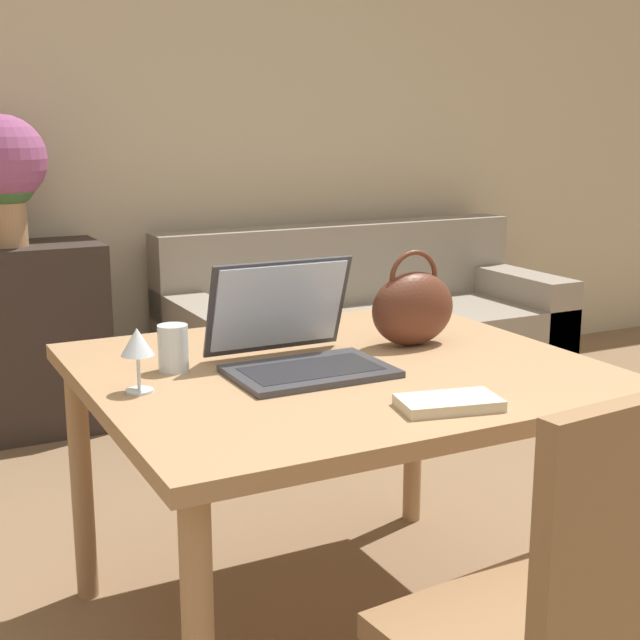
# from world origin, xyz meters

# --- Properties ---
(wall_back) EXTENTS (10.00, 0.06, 2.70)m
(wall_back) POSITION_xyz_m (0.00, 2.83, 1.35)
(wall_back) COLOR beige
(wall_back) RESTS_ON ground_plane
(dining_table) EXTENTS (1.22, 1.09, 0.74)m
(dining_table) POSITION_xyz_m (-0.01, 0.55, 0.66)
(dining_table) COLOR #A87F56
(dining_table) RESTS_ON ground_plane
(chair) EXTENTS (0.48, 0.48, 0.94)m
(chair) POSITION_xyz_m (-0.04, -0.33, 0.51)
(chair) COLOR olive
(chair) RESTS_ON ground_plane
(couch) EXTENTS (1.95, 0.81, 0.82)m
(couch) POSITION_xyz_m (1.11, 2.35, 0.29)
(couch) COLOR gray
(couch) RESTS_ON ground_plane
(laptop) EXTENTS (0.38, 0.36, 0.26)m
(laptop) POSITION_xyz_m (-0.11, 0.59, 0.81)
(laptop) COLOR #38383D
(laptop) RESTS_ON dining_table
(drinking_glass) EXTENTS (0.07, 0.07, 0.11)m
(drinking_glass) POSITION_xyz_m (-0.39, 0.69, 0.79)
(drinking_glass) COLOR silver
(drinking_glass) RESTS_ON dining_table
(wine_glass) EXTENTS (0.07, 0.07, 0.15)m
(wine_glass) POSITION_xyz_m (-0.51, 0.56, 0.85)
(wine_glass) COLOR silver
(wine_glass) RESTS_ON dining_table
(handbag) EXTENTS (0.24, 0.13, 0.26)m
(handbag) POSITION_xyz_m (0.27, 0.64, 0.84)
(handbag) COLOR #592D1E
(handbag) RESTS_ON dining_table
(flower_vase) EXTENTS (0.36, 0.36, 0.54)m
(flower_vase) POSITION_xyz_m (-0.50, 2.53, 1.14)
(flower_vase) COLOR tan
(flower_vase) RESTS_ON sideboard
(book) EXTENTS (0.23, 0.16, 0.02)m
(book) POSITION_xyz_m (0.04, 0.14, 0.75)
(book) COLOR beige
(book) RESTS_ON dining_table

